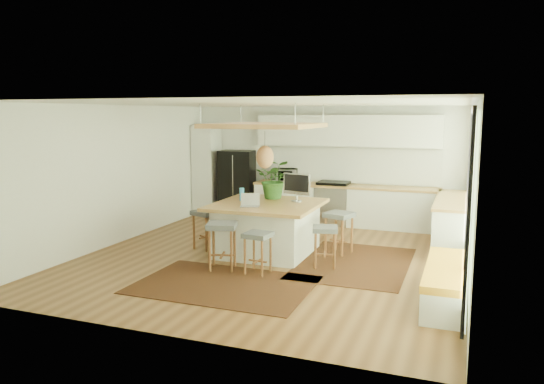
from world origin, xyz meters
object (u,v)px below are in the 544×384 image
at_px(stool_right_back, 339,235).
at_px(laptop, 250,200).
at_px(stool_near_left, 222,248).
at_px(stool_right_front, 325,246).
at_px(microwave, 284,174).
at_px(island_plant, 275,183).
at_px(stool_left_side, 206,230).
at_px(island, 267,228).
at_px(monitor, 297,188).
at_px(stool_near_right, 258,252).
at_px(fridge, 237,180).

relative_size(stool_right_back, laptop, 2.21).
distance_m(stool_near_left, stool_right_front, 1.70).
bearing_deg(microwave, island_plant, -83.76).
relative_size(stool_left_side, laptop, 2.13).
relative_size(island, laptop, 5.35).
bearing_deg(laptop, monitor, 35.06).
bearing_deg(stool_near_left, microwave, 95.13).
distance_m(stool_near_left, stool_left_side, 1.40).
xyz_separation_m(stool_near_right, stool_right_front, (0.90, 0.74, 0.00)).
height_order(fridge, stool_right_back, fridge).
relative_size(island, microwave, 3.17).
xyz_separation_m(stool_near_left, microwave, (-0.37, 4.10, 0.77)).
height_order(stool_right_back, stool_left_side, stool_right_back).
height_order(stool_near_left, stool_right_back, stool_near_left).
height_order(laptop, island_plant, island_plant).
bearing_deg(microwave, stool_right_back, -60.90).
xyz_separation_m(stool_right_back, island_plant, (-1.29, 0.11, 0.87)).
relative_size(stool_near_left, island_plant, 1.05).
distance_m(fridge, monitor, 3.53).
height_order(island, monitor, monitor).
distance_m(stool_near_left, island_plant, 1.97).
bearing_deg(stool_near_left, stool_right_front, 25.55).
bearing_deg(laptop, fridge, 98.53).
height_order(island, stool_right_back, island).
bearing_deg(stool_left_side, stool_right_back, 12.45).
height_order(stool_left_side, microwave, microwave).
bearing_deg(stool_right_back, monitor, -173.94).
relative_size(fridge, microwave, 2.81).
relative_size(stool_right_front, microwave, 1.18).
relative_size(laptop, island_plant, 0.46).
distance_m(stool_right_back, stool_left_side, 2.48).
xyz_separation_m(stool_near_right, stool_left_side, (-1.50, 1.11, 0.00)).
height_order(fridge, stool_left_side, fridge).
bearing_deg(microwave, stool_near_left, -93.65).
relative_size(island, stool_right_back, 2.42).
bearing_deg(stool_near_right, stool_left_side, 143.42).
height_order(stool_near_left, island_plant, island_plant).
relative_size(fridge, island_plant, 2.20).
distance_m(stool_right_front, microwave, 3.95).
distance_m(fridge, stool_near_left, 4.48).
relative_size(stool_near_right, island_plant, 0.90).
bearing_deg(microwave, fridge, 169.22).
distance_m(island, stool_near_left, 1.26).
height_order(island, island_plant, island_plant).
distance_m(stool_near_right, island_plant, 1.99).
bearing_deg(stool_left_side, island_plant, 29.57).
bearing_deg(island_plant, stool_near_left, -98.64).
xyz_separation_m(microwave, island_plant, (0.63, -2.36, 0.10)).
distance_m(stool_near_right, microwave, 4.30).
bearing_deg(stool_left_side, stool_near_right, -36.58).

